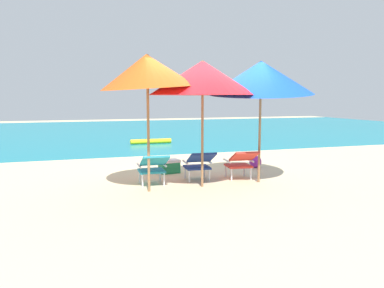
# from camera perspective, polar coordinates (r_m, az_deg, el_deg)

# --- Properties ---
(ground_plane) EXTENTS (40.00, 40.00, 0.00)m
(ground_plane) POSITION_cam_1_polar(r_m,az_deg,el_deg) (11.89, -5.33, -1.55)
(ground_plane) COLOR beige
(ocean_band) EXTENTS (40.00, 18.00, 0.01)m
(ocean_band) POSITION_cam_1_polar(r_m,az_deg,el_deg) (20.45, -10.66, 1.97)
(ocean_band) COLOR teal
(ocean_band) RESTS_ON ground_plane
(swim_buoy) EXTENTS (1.60, 0.18, 0.18)m
(swim_buoy) POSITION_cam_1_polar(r_m,az_deg,el_deg) (14.61, -6.30, 0.43)
(swim_buoy) COLOR yellow
(swim_buoy) RESTS_ON ocean_band
(lounge_chair_left) EXTENTS (0.56, 0.89, 0.68)m
(lounge_chair_left) POSITION_cam_1_polar(r_m,az_deg,el_deg) (7.57, -5.99, -3.42)
(lounge_chair_left) COLOR teal
(lounge_chair_left) RESTS_ON ground_plane
(lounge_chair_center) EXTENTS (0.60, 0.91, 0.68)m
(lounge_chair_center) POSITION_cam_1_polar(r_m,az_deg,el_deg) (7.92, 1.08, -2.92)
(lounge_chair_center) COLOR navy
(lounge_chair_center) RESTS_ON ground_plane
(lounge_chair_right) EXTENTS (0.62, 0.92, 0.68)m
(lounge_chair_right) POSITION_cam_1_polar(r_m,az_deg,el_deg) (8.16, 7.49, -2.68)
(lounge_chair_right) COLOR red
(lounge_chair_right) RESTS_ON ground_plane
(beach_umbrella_left) EXTENTS (2.30, 2.28, 2.64)m
(beach_umbrella_left) POSITION_cam_1_polar(r_m,az_deg,el_deg) (7.03, -6.83, 10.98)
(beach_umbrella_left) COLOR olive
(beach_umbrella_left) RESTS_ON ground_plane
(beach_umbrella_center) EXTENTS (2.97, 2.97, 2.50)m
(beach_umbrella_center) POSITION_cam_1_polar(r_m,az_deg,el_deg) (7.36, 1.62, 10.07)
(beach_umbrella_center) COLOR olive
(beach_umbrella_center) RESTS_ON ground_plane
(beach_umbrella_right) EXTENTS (2.97, 2.98, 2.62)m
(beach_umbrella_right) POSITION_cam_1_polar(r_m,az_deg,el_deg) (7.89, 10.50, 9.95)
(beach_umbrella_right) COLOR olive
(beach_umbrella_right) RESTS_ON ground_plane
(beach_ball) EXTENTS (0.31, 0.31, 0.31)m
(beach_ball) POSITION_cam_1_polar(r_m,az_deg,el_deg) (9.67, 9.67, -2.67)
(beach_ball) COLOR purple
(beach_ball) RESTS_ON ground_plane
(cooler_box) EXTENTS (0.52, 0.40, 0.32)m
(cooler_box) POSITION_cam_1_polar(r_m,az_deg,el_deg) (8.88, -3.50, -3.42)
(cooler_box) COLOR #1E844C
(cooler_box) RESTS_ON ground_plane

